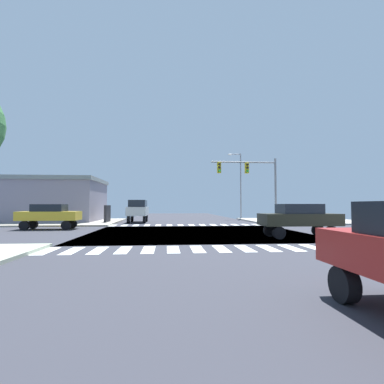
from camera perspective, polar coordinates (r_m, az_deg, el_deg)
name	(u,v)px	position (r m, az deg, el deg)	size (l,w,h in m)	color
ground	(197,233)	(19.63, 0.98, -7.93)	(90.00, 90.00, 0.05)	#2E2F38
sidewalk_corner_ne	(302,221)	(34.90, 20.63, -5.25)	(12.00, 12.00, 0.14)	#A09B91
sidewalk_corner_nw	(60,222)	(33.34, -24.30, -5.33)	(12.00, 12.00, 0.14)	#A49E8D
crosswalk_near	(209,249)	(12.41, 3.39, -10.95)	(13.50, 2.00, 0.01)	white
crosswalk_far	(186,225)	(26.86, -1.18, -6.42)	(13.50, 2.00, 0.01)	white
traffic_signal_mast	(250,175)	(28.40, 11.26, 3.18)	(6.29, 0.55, 6.27)	gray
street_lamp	(239,180)	(38.88, 9.09, 2.31)	(1.78, 0.32, 8.57)	gray
bank_building	(36,200)	(35.84, -27.92, -1.41)	(15.04, 8.60, 4.67)	gray
sedan_nearside_1	(299,218)	(17.60, 20.05, -4.67)	(4.30, 1.80, 1.88)	black
suv_farside_1	(138,209)	(31.43, -10.42, -3.28)	(1.96, 4.60, 2.34)	black
sedan_leading_3	(49,214)	(24.56, -25.91, -3.93)	(4.30, 1.80, 1.88)	black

